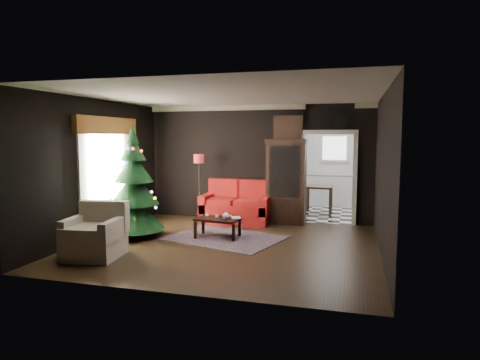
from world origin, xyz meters
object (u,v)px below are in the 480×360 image
(curio_cabinet, at_px, (286,183))
(coffee_table, at_px, (218,228))
(loveseat, at_px, (237,202))
(christmas_tree, at_px, (134,186))
(floor_lamp, at_px, (199,187))
(teapot, at_px, (226,216))
(wall_clock, at_px, (341,122))
(kitchen_table, at_px, (319,200))
(armchair, at_px, (94,231))

(curio_cabinet, bearing_deg, coffee_table, -122.24)
(loveseat, height_order, christmas_tree, christmas_tree)
(loveseat, xyz_separation_m, floor_lamp, (-0.92, -0.06, 0.33))
(loveseat, xyz_separation_m, coffee_table, (0.04, -1.54, -0.29))
(curio_cabinet, height_order, christmas_tree, christmas_tree)
(loveseat, distance_m, teapot, 1.67)
(curio_cabinet, height_order, coffee_table, curio_cabinet)
(curio_cabinet, xyz_separation_m, floor_lamp, (-2.07, -0.28, -0.12))
(curio_cabinet, distance_m, wall_clock, 1.88)
(curio_cabinet, distance_m, floor_lamp, 2.10)
(teapot, xyz_separation_m, kitchen_table, (1.55, 3.30, -0.10))
(coffee_table, distance_m, kitchen_table, 3.65)
(curio_cabinet, relative_size, wall_clock, 5.94)
(coffee_table, height_order, teapot, teapot)
(wall_clock, xyz_separation_m, kitchen_table, (-0.55, 1.25, -2.00))
(christmas_tree, relative_size, wall_clock, 7.16)
(curio_cabinet, distance_m, teapot, 2.13)
(kitchen_table, bearing_deg, teapot, -115.21)
(loveseat, xyz_separation_m, curio_cabinet, (1.15, 0.22, 0.45))
(christmas_tree, xyz_separation_m, wall_clock, (3.98, 2.29, 1.33))
(loveseat, xyz_separation_m, christmas_tree, (-1.63, -1.89, 0.55))
(loveseat, bearing_deg, floor_lamp, -176.27)
(coffee_table, xyz_separation_m, wall_clock, (2.31, 1.94, 2.17))
(loveseat, relative_size, curio_cabinet, 0.89)
(teapot, bearing_deg, loveseat, 98.49)
(curio_cabinet, xyz_separation_m, coffee_table, (-1.11, -1.76, -0.74))
(floor_lamp, bearing_deg, loveseat, 3.73)
(coffee_table, relative_size, wall_clock, 2.71)
(curio_cabinet, xyz_separation_m, teapot, (-0.90, -1.87, -0.47))
(loveseat, relative_size, armchair, 1.84)
(armchair, bearing_deg, kitchen_table, 49.52)
(loveseat, xyz_separation_m, kitchen_table, (1.80, 1.65, -0.12))
(wall_clock, bearing_deg, curio_cabinet, -171.47)
(armchair, distance_m, kitchen_table, 6.06)
(loveseat, height_order, floor_lamp, floor_lamp)
(christmas_tree, bearing_deg, curio_cabinet, 37.24)
(floor_lamp, height_order, kitchen_table, floor_lamp)
(coffee_table, relative_size, kitchen_table, 1.16)
(loveseat, relative_size, wall_clock, 5.31)
(loveseat, height_order, curio_cabinet, curio_cabinet)
(armchair, relative_size, teapot, 5.79)
(curio_cabinet, distance_m, armchair, 4.54)
(christmas_tree, xyz_separation_m, coffee_table, (1.67, 0.35, -0.84))
(floor_lamp, distance_m, christmas_tree, 1.98)
(floor_lamp, bearing_deg, christmas_tree, -111.12)
(teapot, xyz_separation_m, wall_clock, (2.10, 2.05, 1.90))
(floor_lamp, distance_m, kitchen_table, 3.25)
(loveseat, height_order, wall_clock, wall_clock)
(floor_lamp, relative_size, christmas_tree, 0.69)
(kitchen_table, bearing_deg, floor_lamp, -147.87)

